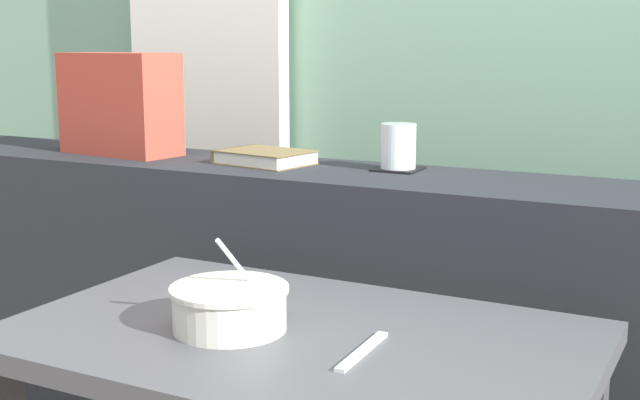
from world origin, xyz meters
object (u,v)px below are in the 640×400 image
(throw_pillow, at_px, (120,104))
(fork_utensil, at_px, (362,351))
(coaster_square, at_px, (397,169))
(closed_book, at_px, (265,157))
(juice_glass, at_px, (397,148))
(soup_bowl, at_px, (230,308))

(throw_pillow, distance_m, fork_utensil, 1.18)
(coaster_square, xyz_separation_m, fork_utensil, (0.23, -0.67, -0.17))
(coaster_square, xyz_separation_m, closed_book, (-0.32, -0.05, 0.01))
(juice_glass, relative_size, fork_utensil, 0.60)
(closed_book, bearing_deg, soup_bowl, -63.37)
(closed_book, height_order, soup_bowl, closed_book)
(throw_pillow, bearing_deg, soup_bowl, -39.54)
(juice_glass, height_order, fork_utensil, juice_glass)
(juice_glass, height_order, soup_bowl, juice_glass)
(juice_glass, bearing_deg, closed_book, -170.61)
(throw_pillow, bearing_deg, fork_utensil, -31.99)
(juice_glass, bearing_deg, fork_utensil, -71.39)
(coaster_square, height_order, fork_utensil, coaster_square)
(juice_glass, bearing_deg, soup_bowl, -90.43)
(juice_glass, distance_m, soup_bowl, 0.70)
(juice_glass, bearing_deg, throw_pillow, -174.87)
(closed_book, bearing_deg, coaster_square, 9.39)
(juice_glass, xyz_separation_m, fork_utensil, (0.23, -0.67, -0.21))
(coaster_square, bearing_deg, closed_book, -170.61)
(soup_bowl, bearing_deg, throw_pillow, 140.46)
(closed_book, distance_m, soup_bowl, 0.71)
(throw_pillow, bearing_deg, coaster_square, 5.13)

